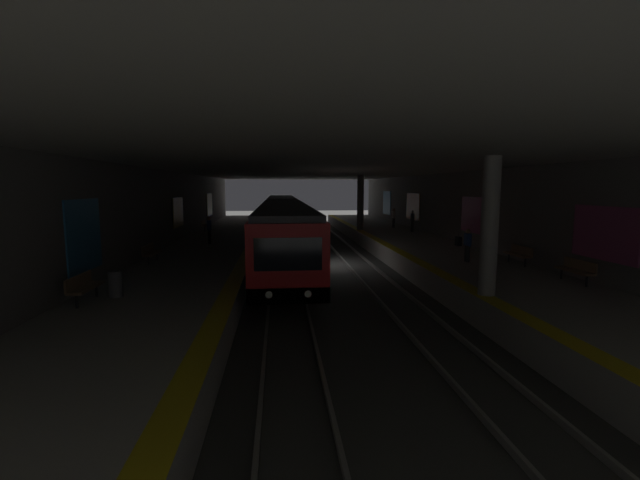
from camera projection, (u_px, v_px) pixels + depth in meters
name	position (u px, v px, depth m)	size (l,w,h in m)	color
ground_plane	(321.00, 265.00, 25.29)	(120.00, 120.00, 0.00)	#42423F
track_left	(358.00, 263.00, 25.50)	(60.00, 1.53, 0.16)	gray
track_right	(284.00, 264.00, 25.07)	(60.00, 1.53, 0.16)	gray
platform_left	(428.00, 255.00, 25.86)	(60.00, 5.30, 1.06)	#A8A59E
platform_right	(209.00, 258.00, 24.60)	(60.00, 5.30, 1.06)	#A8A59E
wall_left	(475.00, 217.00, 25.92)	(60.00, 0.56, 5.60)	slate
wall_right	(156.00, 219.00, 24.07)	(60.00, 0.56, 5.60)	slate
ceiling_slab	(321.00, 166.00, 24.58)	(60.00, 19.40, 0.40)	#ADAAA3
pillar_near	(490.00, 227.00, 13.82)	(0.56, 0.56, 4.55)	gray
pillar_far	(360.00, 203.00, 35.58)	(0.56, 0.56, 4.55)	gray
metro_train	(283.00, 220.00, 33.53)	(39.60, 2.83, 3.49)	red
bench_left_near	(576.00, 269.00, 15.81)	(1.70, 0.47, 0.86)	#262628
bench_left_mid	(519.00, 253.00, 19.58)	(1.70, 0.47, 0.86)	#262628
bench_right_near	(83.00, 286.00, 13.11)	(1.70, 0.47, 0.86)	#262628
bench_right_mid	(151.00, 252.00, 20.01)	(1.70, 0.47, 0.86)	#262628
bench_right_far	(205.00, 225.00, 34.75)	(1.70, 0.47, 0.86)	#262628
person_waiting_near	(412.00, 220.00, 34.05)	(0.60, 0.23, 1.71)	#2D2D2D
person_walking_mid	(209.00, 229.00, 26.75)	(0.60, 0.23, 1.72)	black
person_standing_far	(468.00, 244.00, 20.27)	(0.60, 0.22, 1.57)	#373737
person_boarding	(394.00, 217.00, 37.55)	(0.60, 0.23, 1.69)	#333333
suitcase_rolling	(458.00, 241.00, 25.91)	(0.43, 0.27, 0.86)	black
trash_bin	(116.00, 284.00, 13.78)	(0.44, 0.44, 0.85)	#595B5E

